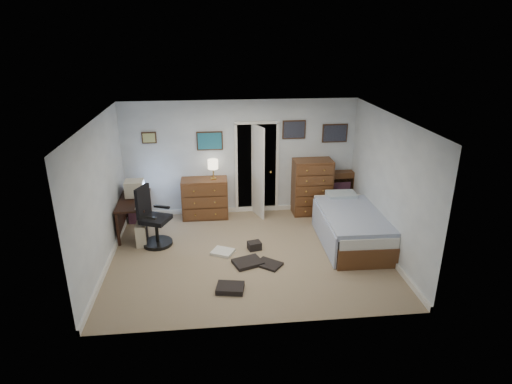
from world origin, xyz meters
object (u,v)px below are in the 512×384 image
at_px(computer_desk, 130,207).
at_px(bed, 351,226).
at_px(low_dresser, 205,198).
at_px(tall_dresser, 312,187).
at_px(office_chair, 153,223).

height_order(computer_desk, bed, computer_desk).
relative_size(low_dresser, tall_dresser, 0.80).
bearing_deg(computer_desk, low_dresser, 20.40).
height_order(office_chair, low_dresser, office_chair).
relative_size(office_chair, low_dresser, 1.18).
bearing_deg(low_dresser, bed, -27.72).
bearing_deg(low_dresser, office_chair, -128.91).
relative_size(computer_desk, tall_dresser, 1.01).
height_order(office_chair, tall_dresser, tall_dresser).
bearing_deg(computer_desk, office_chair, -50.47).
height_order(computer_desk, tall_dresser, tall_dresser).
distance_m(office_chair, tall_dresser, 3.52).
height_order(low_dresser, bed, low_dresser).
relative_size(computer_desk, bed, 0.57).
relative_size(office_chair, bed, 0.54).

